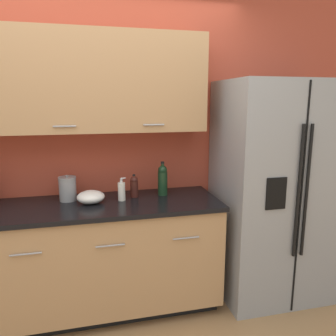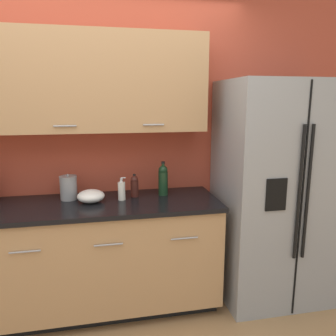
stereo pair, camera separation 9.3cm
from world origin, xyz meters
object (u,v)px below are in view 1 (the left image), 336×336
(soap_dispenser, at_px, (122,191))
(oil_bottle, at_px, (134,186))
(wine_bottle, at_px, (163,179))
(mixing_bowl, at_px, (91,197))
(refrigerator, at_px, (275,191))
(steel_canister, at_px, (68,189))

(soap_dispenser, distance_m, oil_bottle, 0.13)
(wine_bottle, bearing_deg, mixing_bowl, -170.94)
(soap_dispenser, xyz_separation_m, oil_bottle, (0.11, 0.07, 0.02))
(wine_bottle, relative_size, soap_dispenser, 1.53)
(refrigerator, bearing_deg, oil_bottle, 172.74)
(soap_dispenser, height_order, steel_canister, steel_canister)
(oil_bottle, height_order, mixing_bowl, oil_bottle)
(steel_canister, bearing_deg, wine_bottle, -1.55)
(oil_bottle, relative_size, steel_canister, 0.91)
(mixing_bowl, bearing_deg, steel_canister, 146.75)
(refrigerator, xyz_separation_m, mixing_bowl, (-1.53, 0.06, 0.04))
(refrigerator, xyz_separation_m, steel_canister, (-1.71, 0.18, 0.08))
(oil_bottle, bearing_deg, wine_bottle, 1.47)
(soap_dispenser, height_order, mixing_bowl, soap_dispenser)
(steel_canister, distance_m, mixing_bowl, 0.21)
(wine_bottle, height_order, soap_dispenser, wine_bottle)
(wine_bottle, height_order, mixing_bowl, wine_bottle)
(refrigerator, xyz_separation_m, oil_bottle, (-1.19, 0.15, 0.08))
(wine_bottle, relative_size, oil_bottle, 1.50)
(oil_bottle, bearing_deg, soap_dispenser, -146.40)
(refrigerator, bearing_deg, soap_dispenser, 176.53)
(soap_dispenser, height_order, oil_bottle, oil_bottle)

